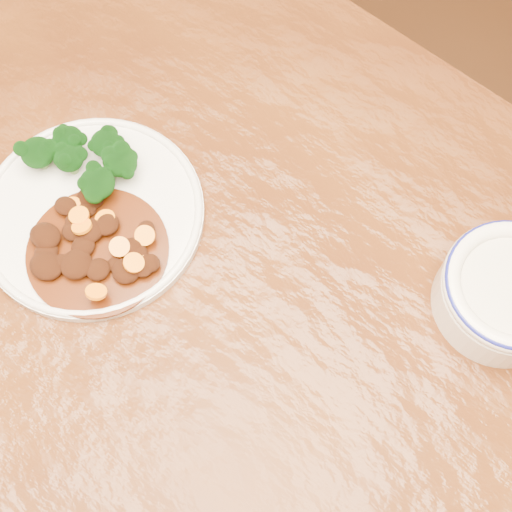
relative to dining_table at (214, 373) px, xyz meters
The scene contains 6 objects.
ground 0.67m from the dining_table, ahead, with size 4.00×4.00×0.00m, color #4B2712.
dining_table is the anchor object (origin of this frame).
dinner_plate 0.22m from the dining_table, 164.34° to the left, with size 0.24×0.24×0.02m.
broccoli_florets 0.27m from the dining_table, 156.91° to the left, with size 0.12×0.08×0.04m.
mince_stew 0.19m from the dining_table, behind, with size 0.15×0.15×0.03m.
dip_bowl 0.32m from the dining_table, 43.39° to the left, with size 0.14×0.14×0.06m.
Camera 1 is at (0.15, -0.14, 1.43)m, focal length 50.00 mm.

